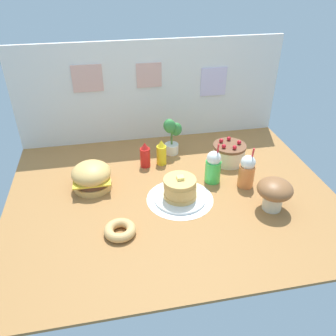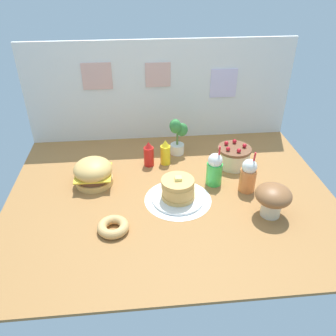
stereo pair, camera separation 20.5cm
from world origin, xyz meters
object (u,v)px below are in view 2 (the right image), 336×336
at_px(burger, 93,172).
at_px(ketchup_bottle, 149,154).
at_px(layer_cake, 234,156).
at_px(orange_float_cup, 248,176).
at_px(potted_plant, 177,135).
at_px(cream_soda_cup, 214,169).
at_px(mustard_bottle, 165,153).
at_px(pancake_stack, 178,191).
at_px(donut_pink_glaze, 113,227).
at_px(mushroom_stool, 273,198).

height_order(burger, ketchup_bottle, ketchup_bottle).
bearing_deg(layer_cake, orange_float_cup, -88.30).
bearing_deg(layer_cake, potted_plant, 151.00).
bearing_deg(cream_soda_cup, layer_cake, 48.57).
relative_size(mustard_bottle, potted_plant, 0.66).
xyz_separation_m(pancake_stack, donut_pink_glaze, (-0.46, -0.28, -0.05)).
bearing_deg(mushroom_stool, potted_plant, 120.55).
distance_m(mustard_bottle, potted_plant, 0.22).
height_order(cream_soda_cup, donut_pink_glaze, cream_soda_cup).
bearing_deg(mustard_bottle, orange_float_cup, -37.68).
height_order(pancake_stack, ketchup_bottle, ketchup_bottle).
height_order(cream_soda_cup, mushroom_stool, cream_soda_cup).
height_order(pancake_stack, orange_float_cup, orange_float_cup).
bearing_deg(mustard_bottle, burger, -157.07).
bearing_deg(mushroom_stool, donut_pink_glaze, -176.92).
height_order(orange_float_cup, potted_plant, potted_plant).
height_order(ketchup_bottle, donut_pink_glaze, ketchup_bottle).
bearing_deg(potted_plant, ketchup_bottle, -146.14).
distance_m(ketchup_bottle, cream_soda_cup, 0.58).
distance_m(pancake_stack, ketchup_bottle, 0.53).
xyz_separation_m(pancake_stack, ketchup_bottle, (-0.18, 0.50, 0.02)).
bearing_deg(burger, mushroom_stool, -22.06).
relative_size(burger, orange_float_cup, 0.88).
height_order(ketchup_bottle, orange_float_cup, orange_float_cup).
bearing_deg(mustard_bottle, potted_plant, 52.42).
bearing_deg(orange_float_cup, mushroom_stool, -75.17).
distance_m(orange_float_cup, mushroom_stool, 0.30).
bearing_deg(pancake_stack, ketchup_bottle, 110.23).
height_order(burger, orange_float_cup, orange_float_cup).
bearing_deg(orange_float_cup, potted_plant, 126.77).
relative_size(orange_float_cup, mushroom_stool, 1.36).
relative_size(burger, mustard_bottle, 1.33).
bearing_deg(mushroom_stool, pancake_stack, 159.53).
bearing_deg(mustard_bottle, cream_soda_cup, -43.71).
bearing_deg(layer_cake, cream_soda_cup, -131.43).
bearing_deg(mushroom_stool, ketchup_bottle, 137.47).
relative_size(ketchup_bottle, cream_soda_cup, 0.67).
bearing_deg(burger, donut_pink_glaze, -73.46).
xyz_separation_m(burger, mustard_bottle, (0.57, 0.24, 0.00)).
xyz_separation_m(burger, orange_float_cup, (1.15, -0.20, 0.03)).
relative_size(cream_soda_cup, potted_plant, 0.98).
xyz_separation_m(burger, mushroom_stool, (1.23, -0.50, 0.04)).
relative_size(layer_cake, mushroom_stool, 1.13).
distance_m(cream_soda_cup, potted_plant, 0.55).
distance_m(burger, layer_cake, 1.15).
bearing_deg(ketchup_bottle, cream_soda_cup, -33.43).
bearing_deg(burger, ketchup_bottle, 27.68).
xyz_separation_m(layer_cake, cream_soda_cup, (-0.22, -0.25, 0.04)).
bearing_deg(orange_float_cup, mustard_bottle, 142.32).
distance_m(burger, orange_float_cup, 1.17).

